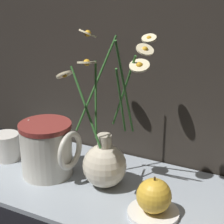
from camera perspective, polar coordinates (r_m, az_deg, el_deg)
ground_plane at (r=0.93m, az=0.48°, el=-12.09°), size 6.00×6.00×0.00m
shelf at (r=0.92m, az=0.48°, el=-11.78°), size 0.79×0.34×0.01m
vase_with_flowers at (r=0.90m, az=-1.10°, el=-7.19°), size 0.23×0.23×0.37m
yellow_mug at (r=1.08m, az=-15.94°, el=-5.08°), size 0.08×0.07×0.07m
ceramic_pitcher at (r=0.96m, az=-9.85°, el=-5.26°), size 0.16×0.13×0.15m
saucer_plate at (r=0.83m, az=6.29°, el=-15.03°), size 0.11×0.11×0.01m
orange_fruit at (r=0.81m, az=6.41°, el=-12.57°), size 0.07×0.07×0.08m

